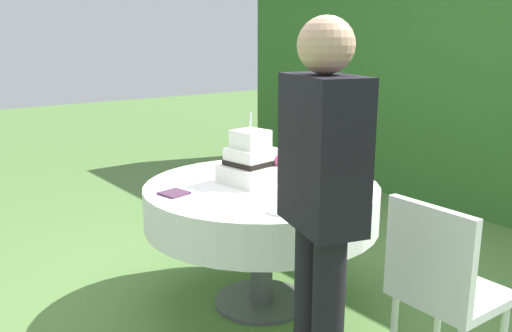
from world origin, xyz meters
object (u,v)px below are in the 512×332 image
Objects in this scene: cake_table at (261,205)px; garden_chair at (441,283)px; serving_plate_near at (334,177)px; wedding_cake at (251,162)px; napkin_stack at (174,193)px; serving_plate_left at (281,211)px; serving_plate_far at (324,205)px; standing_person at (321,205)px.

garden_chair is (1.13, 0.06, -0.06)m from cake_table.
serving_plate_near is 0.12× the size of garden_chair.
napkin_stack is at bearing -96.88° from wedding_cake.
serving_plate_left reaches higher than cake_table.
wedding_cake is 1.24m from garden_chair.
serving_plate_near reaches higher than cake_table.
napkin_stack is (-0.62, -0.48, -0.00)m from serving_plate_far.
serving_plate_left is at bearing -22.63° from wedding_cake.
garden_chair is at bearing 5.43° from serving_plate_far.
wedding_cake reaches higher than serving_plate_near.
serving_plate_far is 1.01× the size of napkin_stack.
serving_plate_near is at bearing 69.18° from cake_table.
serving_plate_left is 0.62m from napkin_stack.
napkin_stack is at bearing -156.77° from garden_chair.
napkin_stack is (-0.29, -0.89, -0.00)m from serving_plate_near.
garden_chair is at bearing -20.08° from serving_plate_near.
wedding_cake is 0.50m from serving_plate_near.
standing_person is at bearing -24.92° from serving_plate_left.
serving_plate_far is at bearing -174.57° from garden_chair.
garden_chair is at bearing 70.25° from standing_person.
wedding_cake is at bearing 157.37° from serving_plate_left.
wedding_cake is 3.03× the size of serving_plate_far.
wedding_cake is 2.95× the size of serving_plate_left.
serving_plate_near is 1.19m from standing_person.
standing_person is at bearing 1.00° from napkin_stack.
serving_plate_left is (0.28, -0.64, 0.00)m from serving_plate_near.
cake_table is 0.51m from napkin_stack.
cake_table is 9.76× the size of serving_plate_left.
serving_plate_left is 0.08× the size of standing_person.
serving_plate_left is at bearing -66.18° from serving_plate_near.
serving_plate_near is at bearing 61.90° from wedding_cake.
serving_plate_left is at bearing 23.80° from napkin_stack.
cake_table is 3.30× the size of wedding_cake.
napkin_stack is at bearing -104.93° from cake_table.
serving_plate_far and serving_plate_left have the same top height.
garden_chair is at bearing 3.54° from wedding_cake.
serving_plate_far is 0.67m from standing_person.
napkin_stack is 0.08× the size of standing_person.
standing_person is (0.94, -0.46, 0.33)m from cake_table.
serving_plate_near is 1.05m from garden_chair.
serving_plate_far is at bearing -0.30° from cake_table.
wedding_cake is at bearing 156.23° from standing_person.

